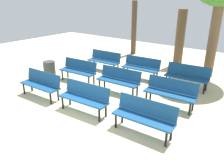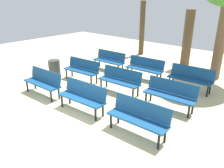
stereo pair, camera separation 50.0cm
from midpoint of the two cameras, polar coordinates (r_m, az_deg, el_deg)
name	(u,v)px [view 2 (the right image)]	position (r m, az deg, el deg)	size (l,w,h in m)	color
ground_plane	(40,134)	(6.02, -15.64, -12.28)	(24.00, 24.00, 0.00)	beige
bench_r0_c0	(43,81)	(8.04, -15.51, 0.72)	(1.62, 0.56, 0.87)	navy
bench_r0_c1	(83,95)	(6.67, -5.36, -2.97)	(1.63, 0.61, 0.87)	navy
bench_r0_c2	(139,116)	(5.64, 9.43, -8.14)	(1.62, 0.56, 0.87)	navy
bench_r1_c0	(82,69)	(9.12, -6.15, 3.92)	(1.63, 0.61, 0.87)	navy
bench_r1_c1	(120,79)	(7.94, 3.92, 1.22)	(1.63, 0.60, 0.87)	navy
bench_r1_c2	(170,93)	(7.10, 16.69, -2.28)	(1.63, 0.58, 0.87)	navy
bench_r2_c0	(109,59)	(10.41, 0.71, 6.31)	(1.62, 0.55, 0.87)	navy
bench_r2_c1	(145,67)	(9.41, 9.97, 4.28)	(1.63, 0.58, 0.87)	navy
bench_r2_c2	(191,77)	(8.71, 21.11, 1.65)	(1.63, 0.59, 0.87)	navy
tree_1	(187,39)	(11.38, 19.99, 10.73)	(0.43, 0.43, 2.70)	brown
tree_2	(142,29)	(13.27, 8.81, 13.87)	(0.30, 0.30, 3.01)	#4C3A28
trash_bin	(54,68)	(9.86, -13.15, 3.95)	(0.49, 0.49, 0.71)	#383D38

